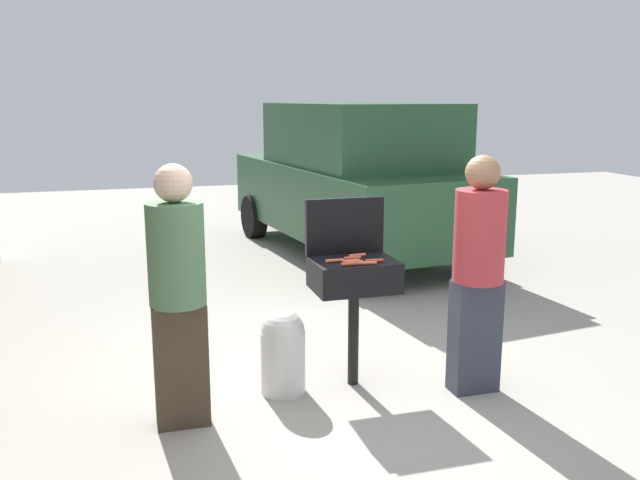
# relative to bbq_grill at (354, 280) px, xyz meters

# --- Properties ---
(ground_plane) EXTENTS (24.00, 24.00, 0.00)m
(ground_plane) POSITION_rel_bbq_grill_xyz_m (-0.23, -0.09, -0.80)
(ground_plane) COLOR #9E998E
(bbq_grill) EXTENTS (0.60, 0.44, 0.95)m
(bbq_grill) POSITION_rel_bbq_grill_xyz_m (0.00, 0.00, 0.00)
(bbq_grill) COLOR black
(bbq_grill) RESTS_ON ground
(grill_lid_open) EXTENTS (0.60, 0.05, 0.42)m
(grill_lid_open) POSITION_rel_bbq_grill_xyz_m (0.00, 0.22, 0.36)
(grill_lid_open) COLOR black
(grill_lid_open) RESTS_ON bbq_grill
(hot_dog_0) EXTENTS (0.13, 0.04, 0.03)m
(hot_dog_0) POSITION_rel_bbq_grill_xyz_m (0.05, 0.08, 0.16)
(hot_dog_0) COLOR #C6593D
(hot_dog_0) RESTS_ON bbq_grill
(hot_dog_1) EXTENTS (0.13, 0.03, 0.03)m
(hot_dog_1) POSITION_rel_bbq_grill_xyz_m (-0.16, -0.03, 0.16)
(hot_dog_1) COLOR #C6593D
(hot_dog_1) RESTS_ON bbq_grill
(hot_dog_2) EXTENTS (0.13, 0.04, 0.03)m
(hot_dog_2) POSITION_rel_bbq_grill_xyz_m (0.04, -0.16, 0.16)
(hot_dog_2) COLOR #C6593D
(hot_dog_2) RESTS_ON bbq_grill
(hot_dog_3) EXTENTS (0.13, 0.04, 0.03)m
(hot_dog_3) POSITION_rel_bbq_grill_xyz_m (-0.05, -0.07, 0.16)
(hot_dog_3) COLOR #C6593D
(hot_dog_3) RESTS_ON bbq_grill
(hot_dog_4) EXTENTS (0.13, 0.03, 0.03)m
(hot_dog_4) POSITION_rel_bbq_grill_xyz_m (-0.01, 0.01, 0.16)
(hot_dog_4) COLOR #B74C33
(hot_dog_4) RESTS_ON bbq_grill
(hot_dog_5) EXTENTS (0.13, 0.03, 0.03)m
(hot_dog_5) POSITION_rel_bbq_grill_xyz_m (0.11, -0.11, 0.16)
(hot_dog_5) COLOR #AD4228
(hot_dog_5) RESTS_ON bbq_grill
(hot_dog_6) EXTENTS (0.13, 0.03, 0.03)m
(hot_dog_6) POSITION_rel_bbq_grill_xyz_m (-0.08, -0.15, 0.16)
(hot_dog_6) COLOR #AD4228
(hot_dog_6) RESTS_ON bbq_grill
(hot_dog_7) EXTENTS (0.13, 0.03, 0.03)m
(hot_dog_7) POSITION_rel_bbq_grill_xyz_m (-0.04, -0.11, 0.16)
(hot_dog_7) COLOR #B74C33
(hot_dog_7) RESTS_ON bbq_grill
(propane_tank) EXTENTS (0.32, 0.32, 0.62)m
(propane_tank) POSITION_rel_bbq_grill_xyz_m (-0.53, -0.00, -0.48)
(propane_tank) COLOR silver
(propane_tank) RESTS_ON ground
(person_left) EXTENTS (0.36, 0.36, 1.70)m
(person_left) POSITION_rel_bbq_grill_xyz_m (-1.27, -0.29, 0.12)
(person_left) COLOR #3F3323
(person_left) RESTS_ON ground
(person_right) EXTENTS (0.36, 0.36, 1.71)m
(person_right) POSITION_rel_bbq_grill_xyz_m (0.80, -0.35, 0.13)
(person_right) COLOR #333847
(person_right) RESTS_ON ground
(parked_minivan) EXTENTS (2.49, 4.61, 2.02)m
(parked_minivan) POSITION_rel_bbq_grill_xyz_m (1.42, 4.08, 0.22)
(parked_minivan) COLOR #234C2D
(parked_minivan) RESTS_ON ground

